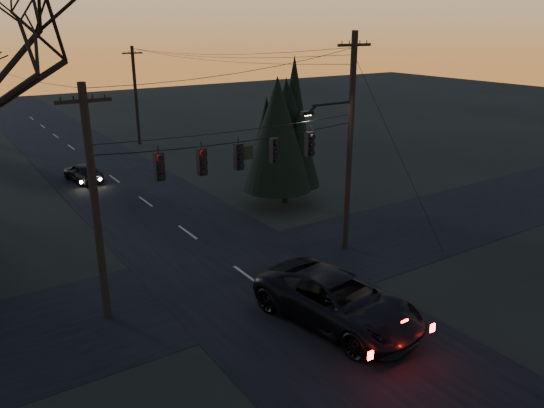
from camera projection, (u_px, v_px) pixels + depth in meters
main_road at (158, 211)px, 30.61m from camera, size 8.00×120.00×0.02m
cross_road at (247, 276)px, 22.71m from camera, size 60.00×7.00×0.02m
utility_pole_right at (345, 248)px, 25.58m from camera, size 5.00×0.30×10.00m
utility_pole_left at (108, 316)px, 19.58m from camera, size 1.80×0.30×8.50m
utility_pole_far_r at (140, 144)px, 47.70m from camera, size 1.80×0.30×8.50m
span_signal_assembly at (240, 155)px, 20.87m from camera, size 11.50×0.44×1.46m
evergreen_right at (285, 130)px, 30.74m from camera, size 4.21×4.21×7.64m
suv_near at (338, 300)px, 18.90m from camera, size 4.04×6.84×1.78m
sedan_oncoming_a at (83, 172)px, 36.14m from camera, size 2.07×4.04×1.32m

